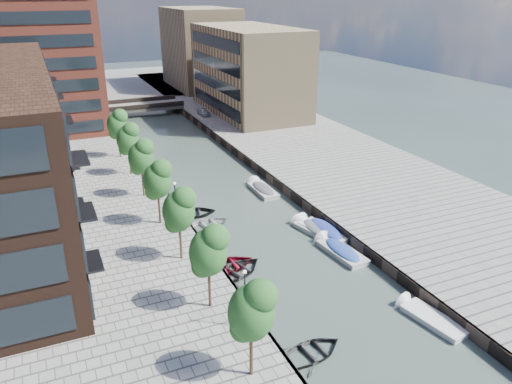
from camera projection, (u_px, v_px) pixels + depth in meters
water at (200, 169)px, 61.72m from camera, size 300.00×300.00×0.00m
quay_right at (312, 150)px, 67.50m from camera, size 20.00×140.00×1.00m
quay_wall_left at (150, 172)px, 59.26m from camera, size 0.25×140.00×1.00m
quay_wall_right at (245, 159)px, 63.80m from camera, size 0.25×140.00×1.00m
far_closure at (118, 85)px, 112.30m from camera, size 80.00×40.00×1.00m
apartment_block at (8, 149)px, 42.76m from camera, size 8.00×38.00×14.00m
tower at (25, 24)px, 70.44m from camera, size 18.00×18.00×30.00m
tan_block_near at (249, 70)px, 83.25m from camera, size 12.00×25.00×14.00m
tan_block_far at (200, 48)px, 104.87m from camera, size 12.00×20.00×16.00m
bridge at (144, 106)px, 88.27m from camera, size 13.00×6.00×1.30m
tree_0 at (251, 309)px, 26.07m from camera, size 2.50×2.50×5.95m
tree_1 at (208, 249)px, 31.99m from camera, size 2.50×2.50×5.95m
tree_2 at (178, 208)px, 37.92m from camera, size 2.50×2.50×5.95m
tree_3 at (157, 178)px, 43.84m from camera, size 2.50×2.50×5.95m
tree_4 at (140, 156)px, 49.76m from camera, size 2.50×2.50×5.95m
tree_5 at (127, 138)px, 55.68m from camera, size 2.50×2.50×5.95m
tree_6 at (117, 123)px, 61.61m from camera, size 2.50×2.50×5.95m
lamp_0 at (245, 293)px, 30.62m from camera, size 0.24×0.24×4.12m
lamp_1 at (176, 199)px, 44.16m from camera, size 0.24×0.24×4.12m
lamp_2 at (139, 149)px, 57.70m from camera, size 0.24×0.24×4.12m
sloop_0 at (237, 274)px, 39.23m from camera, size 5.89×5.09×1.02m
sloop_1 at (312, 355)px, 30.57m from camera, size 4.73×3.70×0.89m
sloop_2 at (225, 269)px, 39.84m from camera, size 5.38×4.07×1.05m
sloop_3 at (208, 227)px, 46.84m from camera, size 5.32×4.35×0.96m
sloop_4 at (191, 216)px, 49.23m from camera, size 5.48×4.35×1.02m
motorboat_0 at (338, 250)px, 42.31m from camera, size 2.34×5.56×1.80m
motorboat_1 at (312, 229)px, 46.07m from camera, size 2.82×5.18×1.64m
motorboat_2 at (426, 316)px, 34.00m from camera, size 2.53×5.18×1.65m
motorboat_3 at (321, 229)px, 45.91m from camera, size 3.67×6.04×1.90m
motorboat_4 at (261, 189)px, 55.14m from camera, size 1.92×5.32×1.76m
car at (204, 112)px, 83.35m from camera, size 1.61×3.57×1.19m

